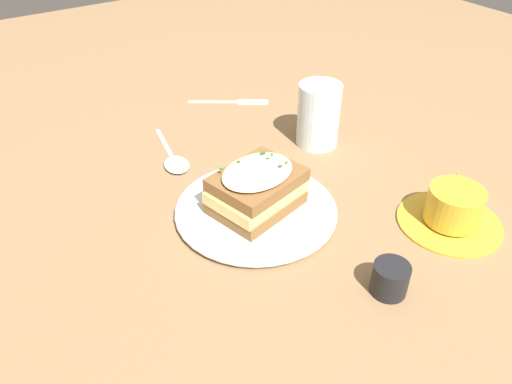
{
  "coord_description": "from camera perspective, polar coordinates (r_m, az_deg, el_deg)",
  "views": [
    {
      "loc": [
        0.35,
        0.51,
        0.48
      ],
      "look_at": [
        0.02,
        0.02,
        0.04
      ],
      "focal_mm": 35.0,
      "sensor_mm": 36.0,
      "label": 1
    }
  ],
  "objects": [
    {
      "name": "teacup_with_saucer",
      "position": [
        0.79,
        21.53,
        -1.93
      ],
      "size": [
        0.15,
        0.15,
        0.06
      ],
      "rotation": [
        0.0,
        0.0,
        3.77
      ],
      "color": "gold",
      "rests_on": "ground_plane"
    },
    {
      "name": "sandwich",
      "position": [
        0.74,
        0.06,
        0.37
      ],
      "size": [
        0.15,
        0.13,
        0.07
      ],
      "rotation": [
        0.0,
        0.0,
        0.24
      ],
      "color": "brown",
      "rests_on": "dinner_plate"
    },
    {
      "name": "spoon",
      "position": [
        0.89,
        -9.22,
        3.4
      ],
      "size": [
        0.06,
        0.17,
        0.01
      ],
      "rotation": [
        0.0,
        0.0,
        6.09
      ],
      "color": "silver",
      "rests_on": "ground_plane"
    },
    {
      "name": "dinner_plate",
      "position": [
        0.76,
        0.0,
        -2.06
      ],
      "size": [
        0.25,
        0.25,
        0.01
      ],
      "color": "white",
      "rests_on": "ground_plane"
    },
    {
      "name": "water_glass",
      "position": [
        0.92,
        7.16,
        8.74
      ],
      "size": [
        0.08,
        0.08,
        0.12
      ],
      "primitive_type": "cylinder",
      "color": "silver",
      "rests_on": "ground_plane"
    },
    {
      "name": "condiment_pot",
      "position": [
        0.66,
        15.07,
        -9.55
      ],
      "size": [
        0.05,
        0.05,
        0.04
      ],
      "primitive_type": "cylinder",
      "color": "black",
      "rests_on": "ground_plane"
    },
    {
      "name": "ground_plane",
      "position": [
        0.78,
        0.68,
        -1.37
      ],
      "size": [
        2.4,
        2.4,
        0.0
      ],
      "primitive_type": "plane",
      "color": "olive"
    },
    {
      "name": "fork",
      "position": [
        1.09,
        -2.09,
        10.29
      ],
      "size": [
        0.15,
        0.11,
        0.0
      ],
      "rotation": [
        0.0,
        0.0,
        0.97
      ],
      "color": "silver",
      "rests_on": "ground_plane"
    }
  ]
}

